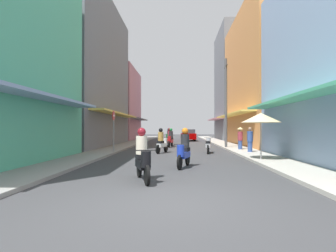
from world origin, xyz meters
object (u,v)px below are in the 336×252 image
at_px(parked_car, 188,135).
at_px(utility_pole, 226,103).
at_px(motorbike_blue, 184,150).
at_px(street_sign_no_entry, 114,126).
at_px(motorbike_green, 168,136).
at_px(motorbike_silver, 208,145).
at_px(motorbike_black, 143,157).
at_px(pedestrian_far, 240,137).
at_px(motorbike_white, 162,142).
at_px(pedestrian_crossing, 250,140).
at_px(vendor_umbrella, 261,118).
at_px(motorbike_orange, 170,138).
at_px(motorbike_red, 171,139).

distance_m(parked_car, utility_pole, 12.94).
xyz_separation_m(motorbike_blue, street_sign_no_entry, (-4.25, 5.41, 1.01)).
height_order(motorbike_green, parked_car, motorbike_green).
relative_size(motorbike_silver, utility_pole, 0.26).
height_order(motorbike_black, pedestrian_far, pedestrian_far).
relative_size(motorbike_white, motorbike_green, 0.96).
height_order(pedestrian_crossing, vendor_umbrella, vendor_umbrella).
height_order(motorbike_orange, vendor_umbrella, vendor_umbrella).
relative_size(pedestrian_crossing, vendor_umbrella, 0.72).
distance_m(motorbike_silver, motorbike_green, 12.70).
xyz_separation_m(motorbike_white, motorbike_silver, (2.93, 0.10, -0.20)).
bearing_deg(parked_car, motorbike_black, -94.92).
height_order(pedestrian_crossing, utility_pole, utility_pole).
relative_size(motorbike_orange, motorbike_green, 0.98).
bearing_deg(vendor_umbrella, pedestrian_far, 86.28).
xyz_separation_m(motorbike_black, utility_pole, (4.69, 12.60, 2.87)).
distance_m(motorbike_orange, motorbike_blue, 13.48).
distance_m(parked_car, pedestrian_far, 14.90).
bearing_deg(motorbike_red, motorbike_black, -91.37).
height_order(motorbike_white, motorbike_silver, motorbike_white).
xyz_separation_m(motorbike_green, street_sign_no_entry, (-2.81, -12.96, 1.01)).
height_order(motorbike_orange, motorbike_blue, same).
distance_m(motorbike_red, street_sign_no_entry, 6.77).
relative_size(motorbike_black, motorbike_green, 0.97).
xyz_separation_m(motorbike_red, motorbike_blue, (0.94, -11.24, 0.00)).
height_order(parked_car, vendor_umbrella, vendor_umbrella).
distance_m(motorbike_orange, motorbike_white, 7.48).
bearing_deg(utility_pole, pedestrian_far, -75.13).
xyz_separation_m(motorbike_silver, vendor_umbrella, (2.00, -4.17, 1.55)).
distance_m(motorbike_black, street_sign_no_entry, 8.75).
height_order(motorbike_orange, utility_pole, utility_pole).
bearing_deg(motorbike_orange, pedestrian_crossing, -56.04).
bearing_deg(motorbike_blue, street_sign_no_entry, 128.16).
bearing_deg(parked_car, motorbike_blue, -92.25).
bearing_deg(motorbike_black, motorbike_white, 90.19).
height_order(motorbike_red, motorbike_blue, same).
xyz_separation_m(motorbike_orange, motorbike_green, (-0.37, 4.94, 0.00)).
height_order(motorbike_silver, utility_pole, utility_pole).
relative_size(motorbike_red, motorbike_green, 1.00).
distance_m(parked_car, vendor_umbrella, 20.56).
xyz_separation_m(motorbike_red, street_sign_no_entry, (-3.31, -5.82, 1.01)).
relative_size(motorbike_blue, vendor_umbrella, 0.77).
distance_m(pedestrian_far, street_sign_no_entry, 8.59).
height_order(motorbike_orange, motorbike_silver, motorbike_orange).
relative_size(motorbike_red, utility_pole, 0.26).
height_order(motorbike_green, vendor_umbrella, vendor_umbrella).
xyz_separation_m(motorbike_green, parked_car, (2.32, 3.85, 0.04)).
bearing_deg(street_sign_no_entry, motorbike_white, 10.45).
xyz_separation_m(motorbike_silver, pedestrian_far, (2.37, 1.60, 0.43)).
bearing_deg(pedestrian_crossing, motorbike_orange, 123.96).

